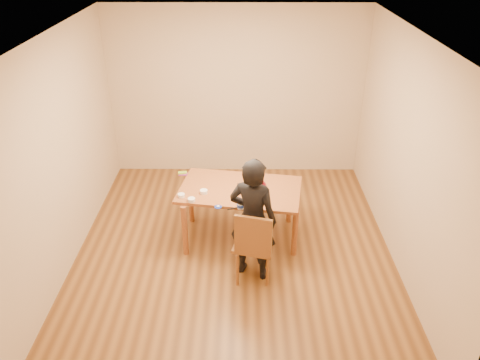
{
  "coord_description": "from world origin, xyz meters",
  "views": [
    {
      "loc": [
        0.11,
        -4.83,
        3.73
      ],
      "look_at": [
        0.07,
        0.25,
        0.9
      ],
      "focal_mm": 35.0,
      "sensor_mm": 36.0,
      "label": 1
    }
  ],
  "objects_px": {
    "cake_plate": "(254,185)",
    "person": "(253,220)",
    "cake": "(255,182)",
    "dining_table": "(240,190)",
    "dining_chair": "(253,244)"
  },
  "relations": [
    {
      "from": "dining_table",
      "to": "cake_plate",
      "type": "relative_size",
      "value": 5.18
    },
    {
      "from": "dining_table",
      "to": "person",
      "type": "xyz_separation_m",
      "value": [
        0.15,
        -0.73,
        0.04
      ]
    },
    {
      "from": "cake_plate",
      "to": "person",
      "type": "relative_size",
      "value": 0.19
    },
    {
      "from": "dining_chair",
      "to": "cake_plate",
      "type": "distance_m",
      "value": 0.9
    },
    {
      "from": "cake_plate",
      "to": "cake",
      "type": "distance_m",
      "value": 0.04
    },
    {
      "from": "dining_chair",
      "to": "cake",
      "type": "height_order",
      "value": "cake"
    },
    {
      "from": "dining_table",
      "to": "cake",
      "type": "height_order",
      "value": "cake"
    },
    {
      "from": "dining_table",
      "to": "dining_chair",
      "type": "distance_m",
      "value": 0.84
    },
    {
      "from": "dining_table",
      "to": "dining_chair",
      "type": "bearing_deg",
      "value": -70.19
    },
    {
      "from": "dining_table",
      "to": "person",
      "type": "height_order",
      "value": "person"
    },
    {
      "from": "cake_plate",
      "to": "person",
      "type": "height_order",
      "value": "person"
    },
    {
      "from": "dining_chair",
      "to": "person",
      "type": "height_order",
      "value": "person"
    },
    {
      "from": "cake_plate",
      "to": "person",
      "type": "bearing_deg",
      "value": -92.52
    },
    {
      "from": "dining_table",
      "to": "cake_plate",
      "type": "height_order",
      "value": "cake_plate"
    },
    {
      "from": "person",
      "to": "cake",
      "type": "bearing_deg",
      "value": -71.78
    }
  ]
}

